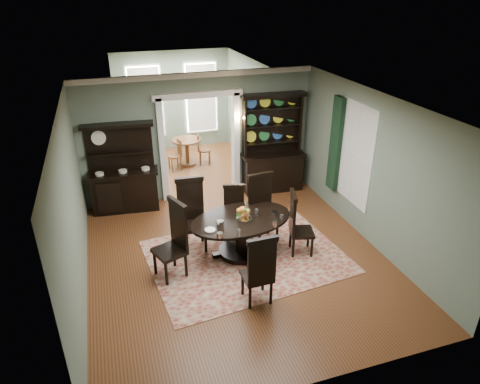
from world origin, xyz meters
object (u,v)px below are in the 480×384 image
object	(u,v)px
parlor_table	(187,148)
sideboard	(124,181)
welsh_dresser	(272,156)
dining_table	(241,229)

from	to	relation	value
parlor_table	sideboard	bearing A→B (deg)	-130.68
welsh_dresser	parlor_table	xyz separation A→B (m)	(-1.72, 2.23, -0.38)
sideboard	welsh_dresser	distance (m)	3.62
dining_table	parlor_table	xyz separation A→B (m)	(-0.08, 4.79, -0.04)
dining_table	parlor_table	bearing A→B (deg)	82.60
parlor_table	dining_table	bearing A→B (deg)	-89.01
welsh_dresser	parlor_table	world-z (taller)	welsh_dresser
dining_table	welsh_dresser	size ratio (longest dim) A/B	0.88
sideboard	welsh_dresser	world-z (taller)	welsh_dresser
dining_table	sideboard	size ratio (longest dim) A/B	1.05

